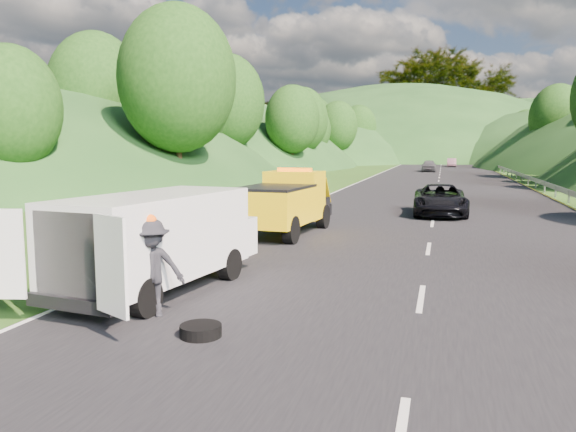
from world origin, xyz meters
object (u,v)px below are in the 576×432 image
(white_van, at_px, (160,237))
(woman, at_px, (160,263))
(suitcase, at_px, (165,244))
(passing_suv, at_px, (440,215))
(tow_truck, at_px, (285,202))
(child, at_px, (177,274))
(worker, at_px, (153,317))
(spare_tire, at_px, (201,337))

(white_van, relative_size, woman, 3.54)
(suitcase, height_order, passing_suv, passing_suv)
(tow_truck, bearing_deg, white_van, -88.72)
(child, bearing_deg, suitcase, 142.39)
(woman, height_order, worker, worker)
(tow_truck, relative_size, white_van, 0.89)
(white_van, bearing_deg, passing_suv, 77.46)
(passing_suv, bearing_deg, white_van, -112.07)
(white_van, distance_m, woman, 3.37)
(suitcase, relative_size, spare_tire, 0.88)
(white_van, relative_size, child, 5.93)
(tow_truck, relative_size, spare_tire, 8.05)
(tow_truck, bearing_deg, suitcase, -113.42)
(tow_truck, distance_m, woman, 6.31)
(child, bearing_deg, passing_suv, 85.39)
(woman, bearing_deg, child, -137.13)
(passing_suv, bearing_deg, tow_truck, -128.31)
(white_van, xyz_separation_m, suitcase, (-1.99, 4.00, -0.92))
(tow_truck, bearing_deg, spare_tire, -77.39)
(spare_tire, bearing_deg, white_van, 129.56)
(tow_truck, xyz_separation_m, worker, (0.33, -10.37, -1.17))
(tow_truck, distance_m, passing_suv, 9.22)
(tow_truck, distance_m, spare_tire, 11.35)
(passing_suv, bearing_deg, spare_tire, -103.44)
(spare_tire, bearing_deg, suitcase, 121.98)
(white_van, height_order, worker, white_van)
(worker, xyz_separation_m, suitcase, (-2.75, 5.74, 0.31))
(woman, relative_size, passing_suv, 0.35)
(woman, xyz_separation_m, suitcase, (-0.48, 1.25, 0.31))
(spare_tire, bearing_deg, passing_suv, 78.57)
(suitcase, bearing_deg, white_van, -63.60)
(worker, distance_m, suitcase, 6.37)
(woman, bearing_deg, worker, -154.46)
(white_van, xyz_separation_m, spare_tire, (2.10, -2.54, -1.23))
(tow_truck, xyz_separation_m, passing_suv, (5.41, 7.37, -1.17))
(tow_truck, bearing_deg, worker, -84.03)
(tow_truck, bearing_deg, woman, -104.08)
(white_van, height_order, spare_tire, white_van)
(white_van, bearing_deg, suitcase, 123.92)
(spare_tire, bearing_deg, worker, 149.02)
(worker, bearing_deg, tow_truck, 61.17)
(worker, relative_size, passing_suv, 0.36)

